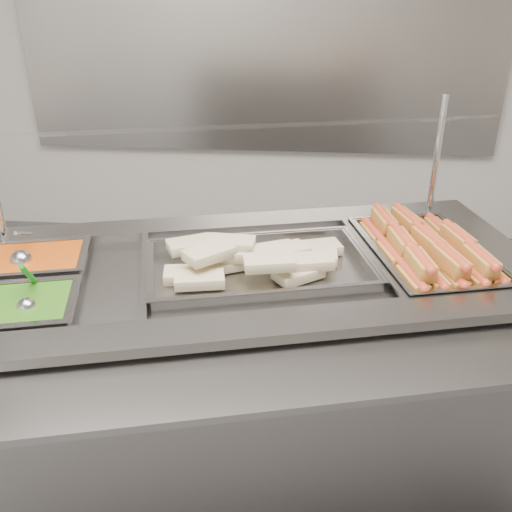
# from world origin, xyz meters

# --- Properties ---
(back_panel) EXTENTS (3.00, 0.04, 1.20)m
(back_panel) POSITION_xyz_m (0.00, 2.45, 1.20)
(back_panel) COLOR gray
(back_panel) RESTS_ON ground
(steam_counter) EXTENTS (1.94, 1.22, 0.86)m
(steam_counter) POSITION_xyz_m (0.12, 0.29, 0.43)
(steam_counter) COLOR slate
(steam_counter) RESTS_ON ground
(tray_rail) EXTENTS (1.73, 0.75, 0.05)m
(tray_rail) POSITION_xyz_m (0.24, -0.19, 0.81)
(tray_rail) COLOR gray
(tray_rail) RESTS_ON steam_counter
(sneeze_guard) EXTENTS (1.60, 0.66, 0.42)m
(sneeze_guard) POSITION_xyz_m (0.07, 0.49, 1.21)
(sneeze_guard) COLOR silver
(sneeze_guard) RESTS_ON steam_counter
(pan_hotdogs) EXTENTS (0.45, 0.59, 0.10)m
(pan_hotdogs) POSITION_xyz_m (0.70, 0.44, 0.82)
(pan_hotdogs) COLOR gray
(pan_hotdogs) RESTS_ON steam_counter
(pan_wraps) EXTENTS (0.73, 0.53, 0.07)m
(pan_wraps) POSITION_xyz_m (0.17, 0.30, 0.83)
(pan_wraps) COLOR gray
(pan_wraps) RESTS_ON steam_counter
(pan_beans) EXTENTS (0.34, 0.29, 0.10)m
(pan_beans) POSITION_xyz_m (-0.52, 0.27, 0.82)
(pan_beans) COLOR gray
(pan_beans) RESTS_ON steam_counter
(pan_peas) EXTENTS (0.34, 0.29, 0.10)m
(pan_peas) POSITION_xyz_m (-0.45, 0.00, 0.82)
(pan_peas) COLOR gray
(pan_peas) RESTS_ON steam_counter
(hotdogs_in_buns) EXTENTS (0.40, 0.55, 0.11)m
(hotdogs_in_buns) POSITION_xyz_m (0.69, 0.43, 0.87)
(hotdogs_in_buns) COLOR #9A5620
(hotdogs_in_buns) RESTS_ON pan_hotdogs
(tortilla_wraps) EXTENTS (0.56, 0.36, 0.09)m
(tortilla_wraps) POSITION_xyz_m (0.15, 0.30, 0.87)
(tortilla_wraps) COLOR tan
(tortilla_wraps) RESTS_ON pan_wraps
(ladle) EXTENTS (0.08, 0.19, 0.13)m
(ladle) POSITION_xyz_m (-0.55, 0.25, 0.87)
(ladle) COLOR #B0B0B5
(ladle) RESTS_ON pan_beans
(serving_spoon) EXTENTS (0.07, 0.16, 0.14)m
(serving_spoon) POSITION_xyz_m (-0.42, 0.00, 0.87)
(serving_spoon) COLOR #B0B0B5
(serving_spoon) RESTS_ON pan_peas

